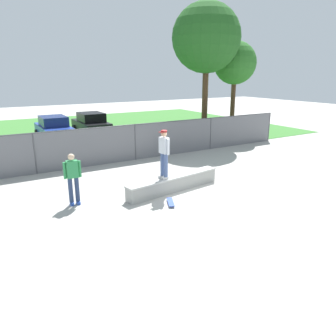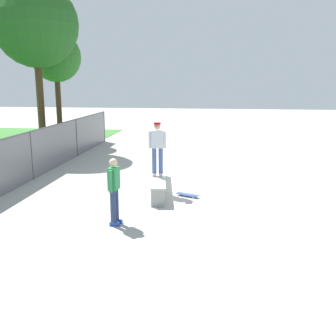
# 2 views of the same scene
# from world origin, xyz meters

# --- Properties ---
(ground_plane) EXTENTS (80.00, 80.00, 0.00)m
(ground_plane) POSITION_xyz_m (0.00, 0.00, 0.00)
(ground_plane) COLOR #ADAAA3
(concrete_ledge) EXTENTS (4.24, 1.09, 0.59)m
(concrete_ledge) POSITION_xyz_m (-0.77, 0.88, 0.30)
(concrete_ledge) COLOR #999993
(concrete_ledge) RESTS_ON ground
(skateboarder) EXTENTS (0.33, 0.60, 1.84)m
(skateboarder) POSITION_xyz_m (-1.23, 0.84, 1.62)
(skateboarder) COLOR beige
(skateboarder) RESTS_ON concrete_ledge
(skateboard) EXTENTS (0.51, 0.81, 0.09)m
(skateboard) POSITION_xyz_m (-1.58, -0.22, 0.07)
(skateboard) COLOR #334CB2
(skateboard) RESTS_ON ground
(chainlink_fence) EXTENTS (19.98, 0.07, 1.90)m
(chainlink_fence) POSITION_xyz_m (-0.00, 5.97, 1.04)
(chainlink_fence) COLOR #4C4C51
(chainlink_fence) RESTS_ON ground
(tree_near_left) EXTENTS (4.35, 4.35, 8.76)m
(tree_near_left) POSITION_xyz_m (6.19, 8.29, 6.56)
(tree_near_left) COLOR #47301E
(tree_near_left) RESTS_ON ground
(tree_near_right) EXTENTS (3.39, 3.39, 8.13)m
(tree_near_right) POSITION_xyz_m (6.40, 8.46, 6.38)
(tree_near_right) COLOR brown
(tree_near_right) RESTS_ON ground
(tree_mid) EXTENTS (2.90, 2.90, 6.57)m
(tree_mid) POSITION_xyz_m (8.77, 8.39, 5.07)
(tree_mid) COLOR #47301E
(tree_mid) RESTS_ON ground
(bystander) EXTENTS (0.60, 0.30, 1.82)m
(bystander) POSITION_xyz_m (-4.47, 1.50, 1.01)
(bystander) COLOR #2647A5
(bystander) RESTS_ON ground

